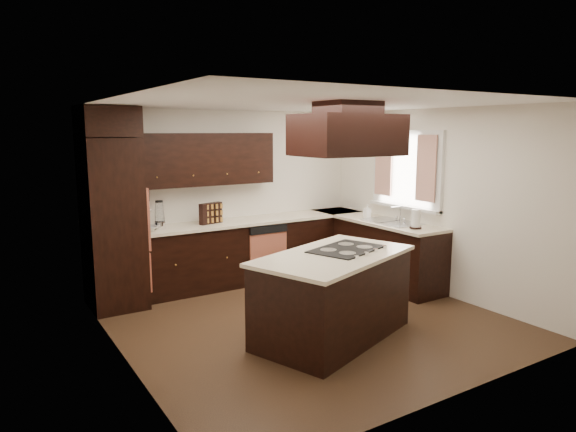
% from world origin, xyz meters
% --- Properties ---
extents(floor, '(4.20, 4.20, 0.02)m').
position_xyz_m(floor, '(0.00, 0.00, -0.01)').
color(floor, '#523721').
rests_on(floor, ground).
extents(ceiling, '(4.20, 4.20, 0.02)m').
position_xyz_m(ceiling, '(0.00, 0.00, 2.51)').
color(ceiling, white).
rests_on(ceiling, ground).
extents(wall_back, '(4.20, 0.02, 2.50)m').
position_xyz_m(wall_back, '(0.00, 2.11, 1.25)').
color(wall_back, silver).
rests_on(wall_back, ground).
extents(wall_front, '(4.20, 0.02, 2.50)m').
position_xyz_m(wall_front, '(0.00, -2.11, 1.25)').
color(wall_front, silver).
rests_on(wall_front, ground).
extents(wall_left, '(0.02, 4.20, 2.50)m').
position_xyz_m(wall_left, '(-2.11, 0.00, 1.25)').
color(wall_left, silver).
rests_on(wall_left, ground).
extents(wall_right, '(0.02, 4.20, 2.50)m').
position_xyz_m(wall_right, '(2.11, 0.00, 1.25)').
color(wall_right, silver).
rests_on(wall_right, ground).
extents(oven_column, '(0.65, 0.75, 2.12)m').
position_xyz_m(oven_column, '(-1.78, 1.71, 1.06)').
color(oven_column, black).
rests_on(oven_column, floor).
extents(wall_oven_face, '(0.05, 0.62, 0.78)m').
position_xyz_m(wall_oven_face, '(-1.43, 1.71, 1.12)').
color(wall_oven_face, '#C6654A').
rests_on(wall_oven_face, oven_column).
extents(base_cabinets_back, '(2.93, 0.60, 0.88)m').
position_xyz_m(base_cabinets_back, '(0.03, 1.80, 0.44)').
color(base_cabinets_back, black).
rests_on(base_cabinets_back, floor).
extents(base_cabinets_right, '(0.60, 2.40, 0.88)m').
position_xyz_m(base_cabinets_right, '(1.80, 0.90, 0.44)').
color(base_cabinets_right, black).
rests_on(base_cabinets_right, floor).
extents(countertop_back, '(2.93, 0.63, 0.04)m').
position_xyz_m(countertop_back, '(0.03, 1.79, 0.90)').
color(countertop_back, beige).
rests_on(countertop_back, base_cabinets_back).
extents(countertop_right, '(0.63, 2.40, 0.04)m').
position_xyz_m(countertop_right, '(1.79, 0.90, 0.90)').
color(countertop_right, beige).
rests_on(countertop_right, base_cabinets_right).
extents(upper_cabinets, '(2.00, 0.34, 0.72)m').
position_xyz_m(upper_cabinets, '(-0.43, 1.93, 1.81)').
color(upper_cabinets, black).
rests_on(upper_cabinets, wall_back).
extents(dishwasher_front, '(0.60, 0.05, 0.72)m').
position_xyz_m(dishwasher_front, '(0.33, 1.50, 0.40)').
color(dishwasher_front, '#C6654A').
rests_on(dishwasher_front, floor).
extents(window_frame, '(0.06, 1.32, 1.12)m').
position_xyz_m(window_frame, '(2.07, 0.55, 1.65)').
color(window_frame, white).
rests_on(window_frame, wall_right).
extents(window_pane, '(0.00, 1.20, 1.00)m').
position_xyz_m(window_pane, '(2.10, 0.55, 1.65)').
color(window_pane, white).
rests_on(window_pane, wall_right).
extents(curtain_left, '(0.02, 0.34, 0.90)m').
position_xyz_m(curtain_left, '(2.01, 0.13, 1.70)').
color(curtain_left, beige).
rests_on(curtain_left, wall_right).
extents(curtain_right, '(0.02, 0.34, 0.90)m').
position_xyz_m(curtain_right, '(2.01, 0.97, 1.70)').
color(curtain_right, beige).
rests_on(curtain_right, wall_right).
extents(sink_rim, '(0.52, 0.84, 0.01)m').
position_xyz_m(sink_rim, '(1.80, 0.55, 0.92)').
color(sink_rim, silver).
rests_on(sink_rim, countertop_right).
extents(island, '(1.96, 1.48, 0.88)m').
position_xyz_m(island, '(-0.05, -0.55, 0.44)').
color(island, black).
rests_on(island, floor).
extents(island_top, '(2.04, 1.57, 0.04)m').
position_xyz_m(island_top, '(-0.05, -0.55, 0.90)').
color(island_top, beige).
rests_on(island_top, island).
extents(cooktop, '(0.96, 0.80, 0.01)m').
position_xyz_m(cooktop, '(0.19, -0.46, 0.93)').
color(cooktop, black).
rests_on(cooktop, island_top).
extents(range_hood, '(1.05, 0.72, 0.42)m').
position_xyz_m(range_hood, '(0.10, -0.55, 2.16)').
color(range_hood, black).
rests_on(range_hood, ceiling).
extents(hood_duct, '(0.55, 0.50, 0.13)m').
position_xyz_m(hood_duct, '(0.10, -0.55, 2.44)').
color(hood_duct, black).
rests_on(hood_duct, ceiling).
extents(blender_base, '(0.15, 0.15, 0.10)m').
position_xyz_m(blender_base, '(-1.16, 1.77, 0.97)').
color(blender_base, silver).
rests_on(blender_base, countertop_back).
extents(blender_pitcher, '(0.13, 0.13, 0.26)m').
position_xyz_m(blender_pitcher, '(-1.16, 1.77, 1.15)').
color(blender_pitcher, silver).
rests_on(blender_pitcher, blender_base).
extents(spice_rack, '(0.36, 0.18, 0.29)m').
position_xyz_m(spice_rack, '(-0.42, 1.80, 1.07)').
color(spice_rack, black).
rests_on(spice_rack, countertop_back).
extents(mixing_bowl, '(0.33, 0.33, 0.06)m').
position_xyz_m(mixing_bowl, '(-1.35, 1.72, 0.95)').
color(mixing_bowl, white).
rests_on(mixing_bowl, countertop_back).
extents(soap_bottle, '(0.09, 0.09, 0.19)m').
position_xyz_m(soap_bottle, '(1.78, 1.04, 1.02)').
color(soap_bottle, white).
rests_on(soap_bottle, countertop_right).
extents(paper_towel, '(0.16, 0.16, 0.26)m').
position_xyz_m(paper_towel, '(1.73, 0.01, 1.05)').
color(paper_towel, white).
rests_on(paper_towel, countertop_right).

